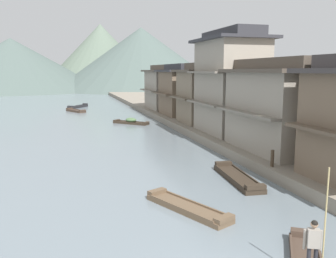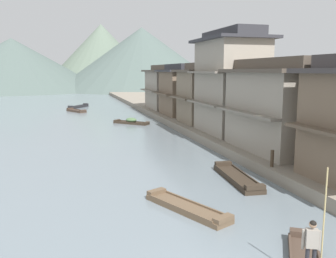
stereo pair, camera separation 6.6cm
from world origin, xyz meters
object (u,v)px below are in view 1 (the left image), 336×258
at_px(boat_moored_second, 78,107).
at_px(house_waterfront_narrow, 208,93).
at_px(boat_moored_nearest, 187,208).
at_px(house_waterfront_end, 168,87).
at_px(house_waterfront_second, 278,106).
at_px(boat_moored_far, 238,178).
at_px(boat_moored_third, 131,122).
at_px(house_waterfront_far, 182,90).
at_px(mooring_post_dock_mid, 272,158).
at_px(house_waterfront_tall, 230,83).
at_px(boatman_person, 314,241).
at_px(boat_midriver_drifting, 76,111).

bearing_deg(boat_moored_second, house_waterfront_narrow, -64.70).
height_order(boat_moored_nearest, house_waterfront_end, house_waterfront_end).
bearing_deg(boat_moored_second, house_waterfront_second, -73.55).
bearing_deg(boat_moored_far, boat_moored_third, 94.57).
height_order(house_waterfront_far, house_waterfront_end, same).
height_order(boat_moored_second, mooring_post_dock_mid, mooring_post_dock_mid).
height_order(boat_moored_second, house_waterfront_tall, house_waterfront_tall).
relative_size(boat_moored_third, house_waterfront_far, 0.54).
bearing_deg(boatman_person, house_waterfront_far, 77.71).
relative_size(boat_moored_far, house_waterfront_second, 0.60).
bearing_deg(boat_moored_second, boat_midriver_drifting, -94.87).
xyz_separation_m(boat_moored_far, house_waterfront_end, (5.17, 32.25, 3.51)).
distance_m(boat_moored_far, mooring_post_dock_mid, 2.28).
bearing_deg(boat_moored_third, house_waterfront_second, -71.25).
relative_size(boat_moored_nearest, house_waterfront_narrow, 0.70).
xyz_separation_m(boat_moored_nearest, boat_moored_third, (2.25, 26.27, 0.12)).
height_order(boat_moored_nearest, boat_moored_far, boat_moored_far).
bearing_deg(boatman_person, house_waterfront_end, 79.41).
xyz_separation_m(boat_moored_second, boat_moored_third, (5.16, -20.34, 0.07)).
bearing_deg(boat_moored_far, house_waterfront_end, 80.90).
height_order(house_waterfront_second, house_waterfront_end, same).
distance_m(house_waterfront_second, house_waterfront_narrow, 13.73).
bearing_deg(boat_moored_third, boat_moored_far, -85.43).
xyz_separation_m(house_waterfront_tall, house_waterfront_end, (0.44, 21.18, -1.31)).
relative_size(boat_moored_third, mooring_post_dock_mid, 4.04).
relative_size(boatman_person, boat_moored_second, 0.68).
height_order(house_waterfront_far, mooring_post_dock_mid, house_waterfront_far).
xyz_separation_m(boatman_person, boat_midriver_drifting, (-4.82, 47.01, -1.30)).
height_order(boatman_person, house_waterfront_end, house_waterfront_end).
distance_m(house_waterfront_far, house_waterfront_end, 7.80).
bearing_deg(house_waterfront_tall, house_waterfront_end, 88.81).
distance_m(boat_moored_third, house_waterfront_far, 7.59).
distance_m(boatman_person, house_waterfront_tall, 22.36).
relative_size(boat_moored_second, boat_moored_far, 0.89).
height_order(boatman_person, house_waterfront_narrow, house_waterfront_narrow).
xyz_separation_m(boat_midriver_drifting, house_waterfront_far, (12.27, -12.82, 3.52)).
bearing_deg(mooring_post_dock_mid, boat_moored_second, 101.77).
relative_size(boat_moored_nearest, boat_moored_second, 1.01).
distance_m(boat_moored_nearest, house_waterfront_end, 36.94).
bearing_deg(house_waterfront_far, boat_moored_third, -166.98).
distance_m(boat_moored_second, mooring_post_dock_mid, 44.34).
height_order(house_waterfront_second, mooring_post_dock_mid, house_waterfront_second).
bearing_deg(boat_moored_second, boat_moored_third, -75.77).
bearing_deg(house_waterfront_far, house_waterfront_end, 87.07).
xyz_separation_m(house_waterfront_narrow, house_waterfront_end, (-0.08, 14.86, -0.02)).
relative_size(boat_moored_second, mooring_post_dock_mid, 4.71).
xyz_separation_m(boatman_person, boat_moored_nearest, (-1.40, 6.39, -1.32)).
bearing_deg(house_waterfront_far, house_waterfront_tall, -90.17).
bearing_deg(boat_midriver_drifting, house_waterfront_tall, -64.99).
relative_size(boat_moored_third, house_waterfront_second, 0.46).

